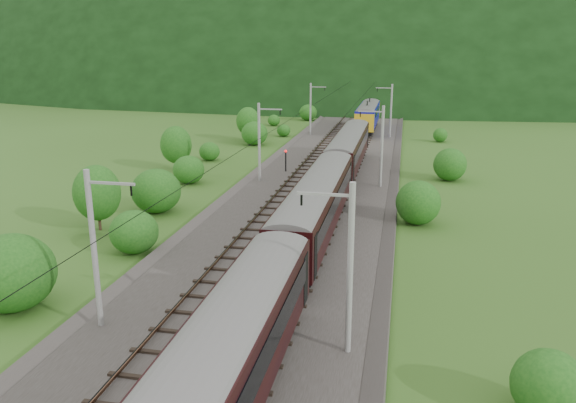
# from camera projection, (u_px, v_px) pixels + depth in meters

# --- Properties ---
(ground) EXTENTS (600.00, 600.00, 0.00)m
(ground) POSITION_uv_depth(u_px,v_px,m) (219.00, 343.00, 27.10)
(ground) COLOR #31541A
(ground) RESTS_ON ground
(railbed) EXTENTS (14.00, 220.00, 0.30)m
(railbed) POSITION_uv_depth(u_px,v_px,m) (268.00, 264.00, 36.50)
(railbed) COLOR #38332D
(railbed) RESTS_ON ground
(track_left) EXTENTS (2.40, 220.00, 0.27)m
(track_left) POSITION_uv_depth(u_px,v_px,m) (232.00, 258.00, 36.90)
(track_left) COLOR brown
(track_left) RESTS_ON railbed
(track_right) EXTENTS (2.40, 220.00, 0.27)m
(track_right) POSITION_uv_depth(u_px,v_px,m) (304.00, 264.00, 35.97)
(track_right) COLOR brown
(track_right) RESTS_ON railbed
(catenary_left) EXTENTS (2.54, 192.28, 8.00)m
(catenary_left) POSITION_uv_depth(u_px,v_px,m) (260.00, 141.00, 57.28)
(catenary_left) COLOR gray
(catenary_left) RESTS_ON railbed
(catenary_right) EXTENTS (2.54, 192.28, 8.00)m
(catenary_right) POSITION_uv_depth(u_px,v_px,m) (381.00, 145.00, 54.90)
(catenary_right) COLOR gray
(catenary_right) RESTS_ON railbed
(overhead_wires) EXTENTS (4.83, 198.00, 0.03)m
(overhead_wires) POSITION_uv_depth(u_px,v_px,m) (267.00, 159.00, 34.63)
(overhead_wires) COLOR black
(overhead_wires) RESTS_ON ground
(mountain_main) EXTENTS (504.00, 360.00, 244.00)m
(mountain_main) POSITION_uv_depth(u_px,v_px,m) (389.00, 75.00, 272.41)
(mountain_main) COLOR black
(mountain_main) RESTS_ON ground
(mountain_ridge) EXTENTS (336.00, 280.00, 132.00)m
(mountain_ridge) POSITION_uv_depth(u_px,v_px,m) (187.00, 70.00, 333.48)
(mountain_ridge) COLOR black
(mountain_ridge) RESTS_ON ground
(train) EXTENTS (2.97, 120.16, 5.16)m
(train) POSITION_uv_depth(u_px,v_px,m) (317.00, 195.00, 40.11)
(train) COLOR black
(train) RESTS_ON ground
(hazard_post_near) EXTENTS (0.14, 0.14, 1.32)m
(hazard_post_near) POSITION_uv_depth(u_px,v_px,m) (304.00, 196.00, 49.84)
(hazard_post_near) COLOR red
(hazard_post_near) RESTS_ON railbed
(hazard_post_far) EXTENTS (0.14, 0.14, 1.32)m
(hazard_post_far) POSITION_uv_depth(u_px,v_px,m) (341.00, 145.00, 75.69)
(hazard_post_far) COLOR red
(hazard_post_far) RESTS_ON railbed
(signal) EXTENTS (0.27, 0.27, 2.42)m
(signal) POSITION_uv_depth(u_px,v_px,m) (286.00, 159.00, 62.27)
(signal) COLOR black
(signal) RESTS_ON railbed
(vegetation_left) EXTENTS (12.81, 147.03, 5.77)m
(vegetation_left) POSITION_uv_depth(u_px,v_px,m) (148.00, 183.00, 49.46)
(vegetation_left) COLOR #1B5215
(vegetation_left) RESTS_ON ground
(vegetation_right) EXTENTS (7.64, 106.20, 3.20)m
(vegetation_right) POSITION_uv_depth(u_px,v_px,m) (462.00, 250.00, 35.45)
(vegetation_right) COLOR #1B5215
(vegetation_right) RESTS_ON ground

